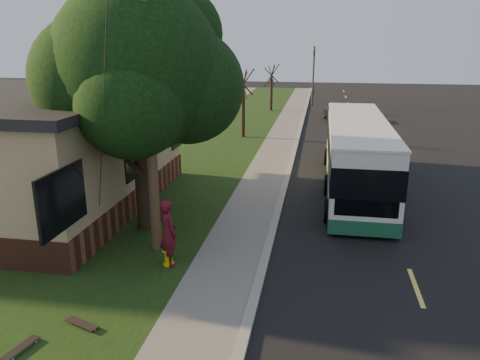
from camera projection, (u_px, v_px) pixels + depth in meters
name	position (u px, v px, depth m)	size (l,w,h in m)	color
ground	(261.00, 275.00, 12.64)	(120.00, 120.00, 0.00)	black
road	(376.00, 178.00, 21.42)	(8.00, 80.00, 0.01)	black
curb	(288.00, 173.00, 22.05)	(0.25, 80.00, 0.12)	gray
sidewalk	(267.00, 172.00, 22.22)	(2.00, 80.00, 0.08)	slate
grass_verge	(196.00, 169.00, 22.80)	(5.00, 80.00, 0.07)	black
building_lot	(11.00, 161.00, 24.44)	(15.00, 80.00, 0.04)	slate
fire_hydrant	(168.00, 253.00, 12.94)	(0.32, 0.32, 0.74)	yellow
utility_pole	(148.00, 95.00, 12.78)	(2.86, 3.21, 9.07)	#473321
leafy_tree	(140.00, 71.00, 14.33)	(6.30, 6.00, 7.80)	black
bare_tree_near	(243.00, 104.00, 29.57)	(1.38, 1.21, 4.31)	black
bare_tree_far	(271.00, 88.00, 40.85)	(1.38, 1.21, 4.03)	black
traffic_signal	(313.00, 72.00, 43.72)	(0.18, 0.22, 5.50)	#2D2D30
transit_bus	(356.00, 153.00, 19.38)	(2.50, 10.85, 2.94)	silver
skateboarder	(168.00, 232.00, 12.81)	(0.70, 0.46, 1.91)	#50101B
skateboard_main	(21.00, 348.00, 9.43)	(0.39, 0.87, 0.08)	black
skateboard_spare	(82.00, 324.00, 10.23)	(0.87, 0.49, 0.08)	black
dumpster	(52.00, 178.00, 19.25)	(1.59, 1.45, 1.14)	#133319
distant_car	(339.00, 111.00, 36.05)	(1.91, 4.74, 1.61)	black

